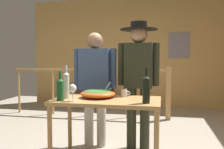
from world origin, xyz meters
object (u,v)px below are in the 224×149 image
(serving_table, at_px, (107,107))
(salad_bowl, at_px, (98,93))
(framed_picture, at_px, (179,45))
(tv_console, at_px, (95,97))
(wine_bottle_clear, at_px, (66,85))
(mug_white, at_px, (124,93))
(stair_railing, at_px, (114,85))
(wine_bottle_dark, at_px, (146,89))
(wine_bottle_green, at_px, (60,89))
(person_standing_left, at_px, (95,80))
(person_standing_right, at_px, (138,73))
(wine_glass, at_px, (73,89))
(flat_screen_tv, at_px, (94,77))

(serving_table, relative_size, salad_bowl, 2.95)
(framed_picture, distance_m, tv_console, 2.44)
(wine_bottle_clear, distance_m, mug_white, 0.70)
(framed_picture, relative_size, wine_bottle_clear, 1.61)
(stair_railing, height_order, wine_bottle_dark, wine_bottle_dark)
(wine_bottle_dark, xyz_separation_m, wine_bottle_green, (-0.93, -0.03, -0.02))
(wine_bottle_green, distance_m, mug_white, 0.77)
(framed_picture, relative_size, person_standing_left, 0.39)
(stair_railing, distance_m, wine_bottle_green, 2.50)
(framed_picture, bearing_deg, serving_table, -105.89)
(person_standing_right, bearing_deg, framed_picture, -102.04)
(person_standing_right, bearing_deg, stair_railing, -67.42)
(stair_railing, bearing_deg, wine_glass, -89.28)
(person_standing_left, bearing_deg, tv_console, -75.62)
(wine_bottle_dark, distance_m, wine_bottle_green, 0.93)
(salad_bowl, height_order, wine_bottle_green, wine_bottle_green)
(salad_bowl, xyz_separation_m, person_standing_right, (0.43, 0.50, 0.21))
(person_standing_left, bearing_deg, wine_bottle_dark, 133.60)
(framed_picture, distance_m, mug_white, 3.50)
(wine_bottle_dark, relative_size, mug_white, 3.24)
(stair_railing, height_order, wine_bottle_clear, wine_bottle_clear)
(serving_table, distance_m, person_standing_right, 0.74)
(stair_railing, relative_size, flat_screen_tv, 6.01)
(flat_screen_tv, relative_size, wine_bottle_dark, 1.57)
(framed_picture, relative_size, person_standing_right, 0.36)
(wine_glass, xyz_separation_m, wine_bottle_clear, (-0.14, 0.16, 0.03))
(wine_bottle_dark, bearing_deg, wine_glass, -177.22)
(stair_railing, height_order, mug_white, stair_railing)
(person_standing_left, bearing_deg, flat_screen_tv, -75.44)
(wine_glass, distance_m, person_standing_left, 0.79)
(person_standing_right, bearing_deg, salad_bowl, 51.20)
(tv_console, relative_size, wine_bottle_dark, 2.50)
(person_standing_left, xyz_separation_m, person_standing_right, (0.60, 0.00, 0.09))
(wine_bottle_green, distance_m, person_standing_right, 1.11)
(salad_bowl, bearing_deg, stair_railing, 96.08)
(framed_picture, height_order, serving_table, framed_picture)
(flat_screen_tv, xyz_separation_m, wine_bottle_dark, (1.50, -3.38, 0.15))
(wine_glass, distance_m, mug_white, 0.65)
(framed_picture, relative_size, mug_white, 5.57)
(tv_console, distance_m, wine_bottle_clear, 3.40)
(mug_white, bearing_deg, flat_screen_tv, 112.11)
(wine_bottle_clear, xyz_separation_m, wine_bottle_green, (-0.01, -0.15, -0.03))
(serving_table, relative_size, person_standing_right, 0.71)
(wine_bottle_green, bearing_deg, wine_bottle_clear, 87.48)
(wine_glass, height_order, wine_bottle_dark, wine_bottle_dark)
(tv_console, xyz_separation_m, mug_white, (1.22, -3.03, 0.55))
(tv_console, bearing_deg, person_standing_right, -63.03)
(flat_screen_tv, height_order, serving_table, flat_screen_tv)
(stair_railing, distance_m, mug_white, 2.15)
(person_standing_right, bearing_deg, wine_bottle_green, 46.79)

